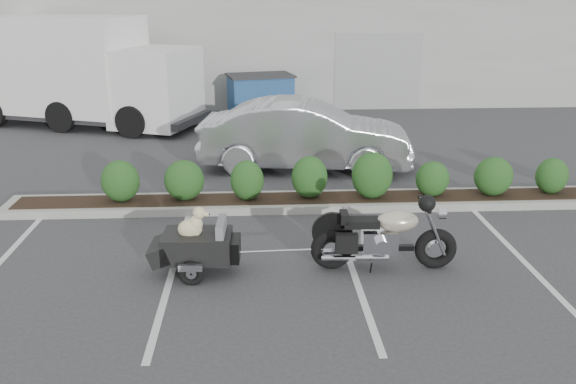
{
  "coord_description": "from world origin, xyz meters",
  "views": [
    {
      "loc": [
        -0.21,
        -8.93,
        4.02
      ],
      "look_at": [
        0.31,
        0.81,
        0.75
      ],
      "focal_mm": 38.0,
      "sensor_mm": 36.0,
      "label": 1
    }
  ],
  "objects_px": {
    "dumpster": "(260,95)",
    "delivery_truck": "(85,74)",
    "motorcycle": "(384,238)",
    "sedan": "(305,135)",
    "pet_trailer": "(196,245)"
  },
  "relations": [
    {
      "from": "sedan",
      "to": "dumpster",
      "type": "relative_size",
      "value": 2.07
    },
    {
      "from": "pet_trailer",
      "to": "delivery_truck",
      "type": "xyz_separation_m",
      "value": [
        -4.22,
        10.56,
        1.12
      ]
    },
    {
      "from": "pet_trailer",
      "to": "sedan",
      "type": "distance_m",
      "value": 5.79
    },
    {
      "from": "delivery_truck",
      "to": "pet_trailer",
      "type": "bearing_deg",
      "value": -47.85
    },
    {
      "from": "pet_trailer",
      "to": "sedan",
      "type": "height_order",
      "value": "sedan"
    },
    {
      "from": "sedan",
      "to": "dumpster",
      "type": "distance_m",
      "value": 6.31
    },
    {
      "from": "motorcycle",
      "to": "delivery_truck",
      "type": "xyz_separation_m",
      "value": [
        -7.0,
        10.58,
        1.06
      ]
    },
    {
      "from": "motorcycle",
      "to": "sedan",
      "type": "bearing_deg",
      "value": 100.06
    },
    {
      "from": "motorcycle",
      "to": "dumpster",
      "type": "xyz_separation_m",
      "value": [
        -1.72,
        11.66,
        0.19
      ]
    },
    {
      "from": "pet_trailer",
      "to": "sedan",
      "type": "bearing_deg",
      "value": 71.59
    },
    {
      "from": "delivery_truck",
      "to": "sedan",
      "type": "bearing_deg",
      "value": -19.09
    },
    {
      "from": "sedan",
      "to": "delivery_truck",
      "type": "xyz_separation_m",
      "value": [
        -6.26,
        5.15,
        0.76
      ]
    },
    {
      "from": "dumpster",
      "to": "delivery_truck",
      "type": "bearing_deg",
      "value": 178.91
    },
    {
      "from": "motorcycle",
      "to": "pet_trailer",
      "type": "xyz_separation_m",
      "value": [
        -2.78,
        0.02,
        -0.06
      ]
    },
    {
      "from": "sedan",
      "to": "delivery_truck",
      "type": "bearing_deg",
      "value": 57.87
    }
  ]
}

